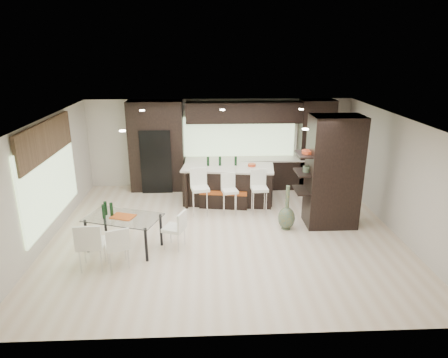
{
  "coord_description": "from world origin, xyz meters",
  "views": [
    {
      "loc": [
        -0.42,
        -8.52,
        4.22
      ],
      "look_at": [
        0.0,
        0.6,
        1.15
      ],
      "focal_mm": 32.0,
      "sensor_mm": 36.0,
      "label": 1
    }
  ],
  "objects_px": {
    "floor_vase": "(287,208)",
    "chair_near": "(117,248)",
    "bench": "(224,198)",
    "chair_far": "(92,247)",
    "dining_table": "(124,233)",
    "stool_left": "(200,197)",
    "kitchen_island": "(228,184)",
    "stool_mid": "(230,198)",
    "chair_end": "(174,231)",
    "stool_right": "(259,196)"
  },
  "relations": [
    {
      "from": "kitchen_island",
      "to": "chair_end",
      "type": "relative_size",
      "value": 3.16
    },
    {
      "from": "floor_vase",
      "to": "chair_near",
      "type": "distance_m",
      "value": 4.01
    },
    {
      "from": "kitchen_island",
      "to": "chair_far",
      "type": "bearing_deg",
      "value": -122.74
    },
    {
      "from": "stool_left",
      "to": "floor_vase",
      "type": "height_order",
      "value": "floor_vase"
    },
    {
      "from": "stool_left",
      "to": "stool_mid",
      "type": "relative_size",
      "value": 1.14
    },
    {
      "from": "chair_far",
      "to": "kitchen_island",
      "type": "bearing_deg",
      "value": 46.2
    },
    {
      "from": "bench",
      "to": "floor_vase",
      "type": "distance_m",
      "value": 2.09
    },
    {
      "from": "floor_vase",
      "to": "chair_far",
      "type": "distance_m",
      "value": 4.47
    },
    {
      "from": "floor_vase",
      "to": "stool_mid",
      "type": "bearing_deg",
      "value": 142.68
    },
    {
      "from": "bench",
      "to": "dining_table",
      "type": "bearing_deg",
      "value": -125.6
    },
    {
      "from": "stool_right",
      "to": "dining_table",
      "type": "xyz_separation_m",
      "value": [
        -3.16,
        -1.8,
        -0.1
      ]
    },
    {
      "from": "chair_far",
      "to": "chair_end",
      "type": "distance_m",
      "value": 1.74
    },
    {
      "from": "stool_mid",
      "to": "chair_end",
      "type": "height_order",
      "value": "stool_mid"
    },
    {
      "from": "stool_left",
      "to": "kitchen_island",
      "type": "bearing_deg",
      "value": 36.7
    },
    {
      "from": "stool_left",
      "to": "stool_right",
      "type": "bearing_deg",
      "value": -10.97
    },
    {
      "from": "chair_near",
      "to": "bench",
      "type": "bearing_deg",
      "value": 32.38
    },
    {
      "from": "stool_left",
      "to": "chair_end",
      "type": "bearing_deg",
      "value": -118.33
    },
    {
      "from": "chair_near",
      "to": "floor_vase",
      "type": "bearing_deg",
      "value": 1.78
    },
    {
      "from": "bench",
      "to": "chair_near",
      "type": "relative_size",
      "value": 1.57
    },
    {
      "from": "chair_near",
      "to": "chair_far",
      "type": "relative_size",
      "value": 0.89
    },
    {
      "from": "stool_left",
      "to": "bench",
      "type": "height_order",
      "value": "stool_left"
    },
    {
      "from": "floor_vase",
      "to": "chair_end",
      "type": "relative_size",
      "value": 1.38
    },
    {
      "from": "chair_far",
      "to": "floor_vase",
      "type": "bearing_deg",
      "value": 17.11
    },
    {
      "from": "stool_mid",
      "to": "chair_far",
      "type": "bearing_deg",
      "value": -150.07
    },
    {
      "from": "chair_near",
      "to": "chair_far",
      "type": "distance_m",
      "value": 0.49
    },
    {
      "from": "stool_left",
      "to": "stool_right",
      "type": "height_order",
      "value": "stool_left"
    },
    {
      "from": "bench",
      "to": "dining_table",
      "type": "height_order",
      "value": "dining_table"
    },
    {
      "from": "stool_right",
      "to": "dining_table",
      "type": "height_order",
      "value": "stool_right"
    },
    {
      "from": "floor_vase",
      "to": "chair_near",
      "type": "height_order",
      "value": "floor_vase"
    },
    {
      "from": "stool_mid",
      "to": "bench",
      "type": "distance_m",
      "value": 0.54
    },
    {
      "from": "chair_near",
      "to": "stool_mid",
      "type": "bearing_deg",
      "value": 25.83
    },
    {
      "from": "chair_near",
      "to": "chair_end",
      "type": "bearing_deg",
      "value": 13.46
    },
    {
      "from": "bench",
      "to": "chair_far",
      "type": "height_order",
      "value": "chair_far"
    },
    {
      "from": "bench",
      "to": "chair_far",
      "type": "bearing_deg",
      "value": -122.98
    },
    {
      "from": "stool_left",
      "to": "bench",
      "type": "relative_size",
      "value": 0.76
    },
    {
      "from": "kitchen_island",
      "to": "bench",
      "type": "relative_size",
      "value": 1.93
    },
    {
      "from": "stool_left",
      "to": "bench",
      "type": "distance_m",
      "value": 0.86
    },
    {
      "from": "dining_table",
      "to": "chair_end",
      "type": "relative_size",
      "value": 1.96
    },
    {
      "from": "kitchen_island",
      "to": "dining_table",
      "type": "bearing_deg",
      "value": -124.72
    },
    {
      "from": "stool_right",
      "to": "floor_vase",
      "type": "height_order",
      "value": "floor_vase"
    },
    {
      "from": "stool_mid",
      "to": "chair_near",
      "type": "distance_m",
      "value": 3.5
    },
    {
      "from": "bench",
      "to": "chair_near",
      "type": "bearing_deg",
      "value": -117.8
    },
    {
      "from": "stool_left",
      "to": "floor_vase",
      "type": "xyz_separation_m",
      "value": [
        2.08,
        -0.97,
        0.06
      ]
    },
    {
      "from": "bench",
      "to": "chair_near",
      "type": "distance_m",
      "value": 3.8
    },
    {
      "from": "floor_vase",
      "to": "chair_near",
      "type": "bearing_deg",
      "value": -157.05
    },
    {
      "from": "stool_mid",
      "to": "chair_near",
      "type": "relative_size",
      "value": 1.04
    },
    {
      "from": "stool_right",
      "to": "dining_table",
      "type": "bearing_deg",
      "value": -153.68
    },
    {
      "from": "stool_right",
      "to": "chair_end",
      "type": "relative_size",
      "value": 1.18
    },
    {
      "from": "dining_table",
      "to": "chair_far",
      "type": "xyz_separation_m",
      "value": [
        -0.49,
        -0.77,
        0.09
      ]
    },
    {
      "from": "stool_left",
      "to": "floor_vase",
      "type": "distance_m",
      "value": 2.29
    }
  ]
}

